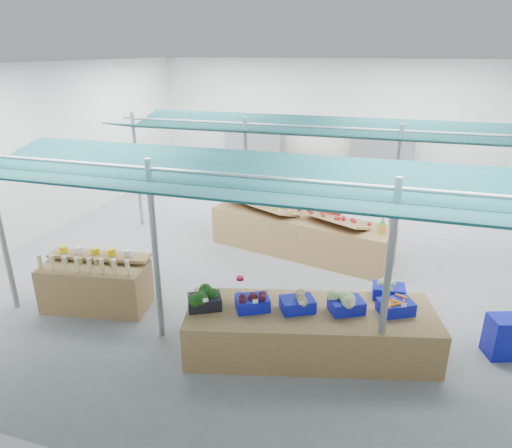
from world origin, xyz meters
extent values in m
plane|color=slate|center=(0.00, 0.00, 0.00)|extent=(13.00, 13.00, 0.00)
plane|color=silver|center=(0.00, 0.00, 4.20)|extent=(13.00, 13.00, 0.00)
plane|color=silver|center=(0.00, 6.50, 2.10)|extent=(12.00, 0.00, 12.00)
plane|color=silver|center=(-6.00, 0.00, 2.10)|extent=(0.00, 13.00, 13.00)
cylinder|color=gray|center=(-4.00, -4.00, 1.50)|extent=(0.10, 0.10, 3.00)
cylinder|color=gray|center=(-4.00, 0.50, 1.50)|extent=(0.10, 0.10, 3.00)
cylinder|color=gray|center=(-1.00, -4.00, 1.50)|extent=(0.10, 0.10, 3.00)
cylinder|color=gray|center=(-1.00, 0.50, 1.50)|extent=(0.10, 0.10, 3.00)
cylinder|color=gray|center=(2.50, -4.00, 1.50)|extent=(0.10, 0.10, 3.00)
cylinder|color=gray|center=(2.50, 0.50, 1.50)|extent=(0.10, 0.10, 3.00)
cylinder|color=gray|center=(0.75, -4.00, 2.85)|extent=(10.00, 0.06, 0.06)
cylinder|color=gray|center=(0.75, 0.50, 2.85)|extent=(10.00, 0.06, 0.06)
cube|color=#0A2B29|center=(0.75, -4.65, 2.78)|extent=(9.50, 1.28, 0.30)
cube|color=#0A2B29|center=(0.75, -3.35, 2.78)|extent=(9.50, 1.28, 0.30)
cube|color=#0A2B29|center=(0.75, -0.15, 2.78)|extent=(9.50, 1.28, 0.30)
cube|color=#0A2B29|center=(0.75, 1.15, 2.78)|extent=(9.50, 1.28, 0.30)
cube|color=#B23F33|center=(-2.50, 6.00, 1.00)|extent=(2.00, 0.50, 2.00)
cube|color=#B23F33|center=(2.00, 6.00, 1.00)|extent=(2.00, 0.50, 2.00)
cube|color=brown|center=(-2.56, -3.54, 0.42)|extent=(2.00, 1.13, 0.84)
cube|color=#997247|center=(-2.60, -3.28, 0.91)|extent=(1.92, 0.66, 0.06)
cube|color=brown|center=(1.44, -3.72, 0.37)|extent=(4.00, 2.16, 0.74)
cube|color=brown|center=(0.50, -0.11, 0.45)|extent=(4.34, 1.98, 0.91)
cube|color=brown|center=(-0.26, 5.70, 0.41)|extent=(4.58, 2.39, 0.82)
cube|color=#0F16A9|center=(4.35, -2.93, 0.33)|extent=(0.65, 0.55, 0.67)
imported|color=#154F8D|center=(-0.70, 0.99, 0.85)|extent=(0.69, 0.54, 1.69)
imported|color=#AC1915|center=(1.10, 0.99, 0.85)|extent=(0.95, 0.82, 1.69)
cube|color=black|center=(-0.14, -4.12, 0.84)|extent=(0.61, 0.55, 0.20)
cube|color=white|center=(-0.04, -4.32, 1.00)|extent=(0.08, 0.05, 0.06)
cube|color=#0F16A9|center=(0.57, -3.94, 0.84)|extent=(0.61, 0.55, 0.20)
cube|color=white|center=(0.68, -4.13, 1.00)|extent=(0.08, 0.05, 0.06)
cube|color=#0F16A9|center=(1.24, -3.77, 0.84)|extent=(0.61, 0.55, 0.20)
cube|color=white|center=(1.34, -3.97, 1.00)|extent=(0.08, 0.05, 0.06)
cube|color=#0F16A9|center=(1.95, -3.59, 0.84)|extent=(0.61, 0.55, 0.20)
cube|color=white|center=(2.06, -3.78, 1.00)|extent=(0.08, 0.05, 0.06)
cube|color=#0F16A9|center=(2.67, -3.41, 0.84)|extent=(0.61, 0.55, 0.20)
cube|color=white|center=(2.78, -3.60, 1.00)|extent=(0.08, 0.05, 0.06)
sphere|color=brown|center=(-0.27, -4.28, 0.98)|extent=(0.09, 0.09, 0.09)
sphere|color=brown|center=(-0.32, -4.30, 1.02)|extent=(0.06, 0.06, 0.06)
cylinder|color=#B90C30|center=(0.29, -3.70, 1.10)|extent=(0.12, 0.12, 0.05)
cube|color=white|center=(0.29, -3.76, 0.88)|extent=(0.10, 0.01, 0.07)
cube|color=#997247|center=(-0.50, 0.03, 1.03)|extent=(2.00, 1.48, 0.26)
cube|color=#997247|center=(1.31, -0.41, 1.03)|extent=(1.65, 1.30, 0.26)
cylinder|color=#8C6019|center=(2.33, -0.66, 1.02)|extent=(0.14, 0.14, 0.22)
cone|color=#26661E|center=(2.33, -0.66, 1.21)|extent=(0.12, 0.12, 0.18)
cube|color=#0F16A9|center=(2.55, -2.95, 0.84)|extent=(0.53, 0.39, 0.20)
cube|color=white|center=(2.57, -3.17, 1.00)|extent=(0.08, 0.02, 0.06)
camera|label=1|loc=(2.41, -9.74, 4.47)|focal=32.00mm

